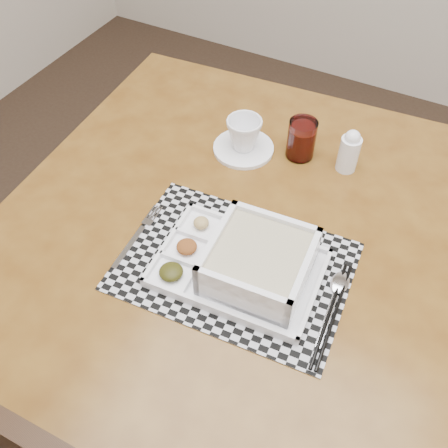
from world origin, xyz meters
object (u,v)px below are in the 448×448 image
at_px(cup, 244,134).
at_px(creamer_bottle, 349,151).
at_px(serving_tray, 252,264).
at_px(dining_table, 248,252).
at_px(juice_glass, 301,140).

height_order(cup, creamer_bottle, creamer_bottle).
relative_size(cup, creamer_bottle, 0.78).
bearing_deg(serving_tray, cup, 118.57).
relative_size(dining_table, cup, 13.29).
xyz_separation_m(juice_glass, creamer_bottle, (0.12, 0.01, 0.01)).
distance_m(dining_table, cup, 0.29).
height_order(serving_tray, cup, serving_tray).
bearing_deg(juice_glass, dining_table, -91.03).
bearing_deg(cup, dining_table, -39.41).
bearing_deg(dining_table, cup, 119.32).
bearing_deg(juice_glass, serving_tray, -82.27).
distance_m(serving_tray, juice_glass, 0.38).
bearing_deg(cup, creamer_bottle, 33.69).
bearing_deg(cup, serving_tray, -40.16).
xyz_separation_m(dining_table, cup, (-0.12, 0.22, 0.13)).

